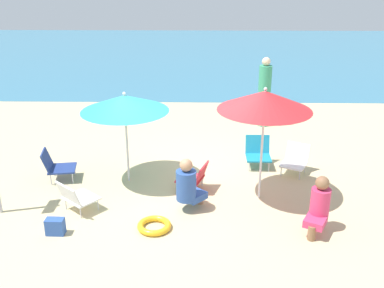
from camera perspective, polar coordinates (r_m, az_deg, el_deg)
name	(u,v)px	position (r m, az deg, el deg)	size (l,w,h in m)	color
ground_plane	(172,184)	(8.55, -2.58, -5.12)	(40.00, 40.00, 0.00)	#CCB789
sea_water	(189,54)	(21.40, -0.37, 11.43)	(40.00, 16.00, 0.01)	teal
umbrella_teal	(125,103)	(8.20, -8.57, 5.15)	(1.61, 1.61, 1.76)	silver
umbrella_red	(265,101)	(7.49, 9.25, 5.47)	(1.58, 1.58, 2.03)	silver
beach_chair_a	(195,176)	(8.22, 0.37, -4.13)	(0.64, 0.61, 0.53)	red
beach_chair_b	(56,165)	(8.96, -16.93, -2.59)	(0.66, 0.57, 0.61)	navy
beach_chair_c	(295,159)	(9.13, 13.01, -1.89)	(0.67, 0.71, 0.57)	white
beach_chair_d	(76,196)	(7.74, -14.57, -6.47)	(0.74, 0.74, 0.57)	white
beach_chair_e	(258,152)	(9.31, 8.39, -0.97)	(0.50, 0.57, 0.60)	teal
person_a	(319,205)	(7.19, 15.86, -7.47)	(0.45, 0.54, 0.92)	#DB3866
person_b	(264,92)	(11.53, 9.20, 6.58)	(0.32, 0.32, 1.77)	#389970
person_c	(188,185)	(7.49, -0.51, -5.28)	(0.54, 0.55, 0.95)	#2D519E
swim_ring	(154,226)	(7.20, -4.83, -10.32)	(0.54, 0.54, 0.10)	yellow
beach_bag	(55,227)	(7.32, -17.02, -10.01)	(0.28, 0.16, 0.26)	#2D519E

